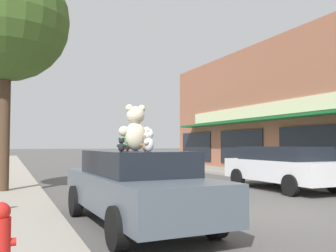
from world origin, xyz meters
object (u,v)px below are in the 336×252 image
object	(u,v)px
teddy_bear_white	(149,141)
street_tree	(7,20)
teddy_bear_giant	(135,128)
teddy_bear_pink	(127,143)
teddy_bear_black	(121,145)
fire_hydrant	(0,238)
teddy_bear_brown	(145,144)
teddy_bear_green	(123,144)
plush_art_car	(136,185)
parked_car_far_center	(283,166)

from	to	relation	value
teddy_bear_white	street_tree	distance (m)	8.21
teddy_bear_giant	teddy_bear_pink	world-z (taller)	teddy_bear_giant
teddy_bear_black	street_tree	distance (m)	7.85
teddy_bear_white	teddy_bear_pink	distance (m)	1.70
teddy_bear_pink	street_tree	world-z (taller)	street_tree
teddy_bear_giant	fire_hydrant	bearing A→B (deg)	46.14
teddy_bear_black	fire_hydrant	bearing A→B (deg)	82.42
teddy_bear_white	teddy_bear_brown	size ratio (longest dim) A/B	1.42
teddy_bear_white	teddy_bear_giant	bearing A→B (deg)	-148.68
teddy_bear_green	teddy_bear_brown	bearing A→B (deg)	157.08
plush_art_car	street_tree	bearing A→B (deg)	110.12
teddy_bear_brown	teddy_bear_black	bearing A→B (deg)	37.42
teddy_bear_brown	teddy_bear_black	world-z (taller)	teddy_bear_brown
teddy_bear_giant	teddy_bear_green	size ratio (longest dim) A/B	3.44
parked_car_far_center	fire_hydrant	world-z (taller)	parked_car_far_center
teddy_bear_giant	fire_hydrant	xyz separation A→B (m)	(-2.40, -2.56, -1.36)
teddy_bear_giant	fire_hydrant	distance (m)	3.76
fire_hydrant	teddy_bear_giant	bearing A→B (deg)	46.83
teddy_bear_giant	teddy_bear_white	size ratio (longest dim) A/B	2.40
teddy_bear_brown	street_tree	bearing A→B (deg)	-64.50
teddy_bear_pink	teddy_bear_brown	bearing A→B (deg)	57.37
teddy_bear_pink	parked_car_far_center	size ratio (longest dim) A/B	0.07
teddy_bear_white	teddy_bear_brown	xyz separation A→B (m)	(0.20, 0.73, -0.05)
parked_car_far_center	street_tree	size ratio (longest dim) A/B	0.62
teddy_bear_pink	fire_hydrant	world-z (taller)	teddy_bear_pink
teddy_bear_black	teddy_bear_green	distance (m)	0.92
plush_art_car	street_tree	world-z (taller)	street_tree
plush_art_car	street_tree	distance (m)	7.85
parked_car_far_center	street_tree	distance (m)	10.25
teddy_bear_white	fire_hydrant	world-z (taller)	teddy_bear_white
teddy_bear_green	parked_car_far_center	world-z (taller)	teddy_bear_green
teddy_bear_green	teddy_bear_pink	xyz separation A→B (m)	(0.24, 0.46, 0.02)
teddy_bear_giant	street_tree	distance (m)	7.06
teddy_bear_pink	street_tree	size ratio (longest dim) A/B	0.04
teddy_bear_brown	fire_hydrant	distance (m)	3.27
teddy_bear_giant	teddy_bear_green	world-z (taller)	teddy_bear_giant
plush_art_car	teddy_bear_black	distance (m)	1.17
teddy_bear_brown	teddy_bear_pink	distance (m)	0.96
parked_car_far_center	plush_art_car	bearing A→B (deg)	-151.92
teddy_bear_giant	parked_car_far_center	distance (m)	7.19
plush_art_car	teddy_bear_giant	bearing A→B (deg)	72.50
teddy_bear_giant	teddy_bear_white	world-z (taller)	teddy_bear_giant
teddy_bear_white	teddy_bear_brown	world-z (taller)	teddy_bear_white
street_tree	fire_hydrant	world-z (taller)	street_tree
teddy_bear_green	street_tree	world-z (taller)	street_tree
plush_art_car	teddy_bear_green	size ratio (longest dim) A/B	17.88
fire_hydrant	street_tree	bearing A→B (deg)	90.38
teddy_bear_giant	teddy_bear_green	distance (m)	0.44
teddy_bear_brown	plush_art_car	bearing A→B (deg)	-74.78
plush_art_car	teddy_bear_black	world-z (taller)	teddy_bear_black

